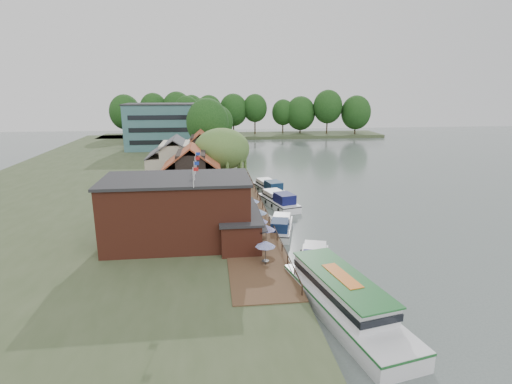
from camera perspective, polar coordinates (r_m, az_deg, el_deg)
name	(u,v)px	position (r m, az deg, el deg)	size (l,w,h in m)	color
ground	(319,241)	(47.58, 8.97, -6.94)	(260.00, 260.00, 0.00)	#4F5B58
land_bank	(118,178)	(81.25, -19.06, 1.88)	(50.00, 140.00, 1.00)	#384728
quay_deck	(243,210)	(55.17, -1.82, -2.54)	(6.00, 50.00, 0.10)	#47301E
quay_rail	(262,205)	(55.80, 0.89, -1.86)	(0.20, 49.00, 1.00)	black
pub	(196,210)	(43.45, -8.51, -2.53)	(20.00, 11.00, 7.30)	maroon
hotel_block	(174,126)	(113.38, -11.69, 9.22)	(25.40, 12.40, 12.30)	#38666B
cottage_a	(192,175)	(57.86, -9.13, 2.39)	(8.60, 7.60, 8.50)	black
cottage_b	(176,163)	(67.84, -11.35, 4.10)	(9.60, 8.60, 8.50)	beige
cottage_c	(201,154)	(76.49, -7.85, 5.43)	(7.60, 7.60, 8.50)	black
willow	(222,162)	(62.54, -4.86, 4.34)	(8.60, 8.60, 10.43)	#476B2D
umbrella_0	(265,253)	(38.10, 1.35, -8.67)	(1.95, 1.95, 2.38)	navy
umbrella_1	(266,236)	(42.29, 1.45, -6.24)	(2.00, 2.00, 2.38)	#201B97
umbrella_2	(259,227)	(44.67, 0.50, -5.08)	(1.94, 1.94, 2.38)	navy
umbrella_3	(258,218)	(47.66, 0.30, -3.78)	(2.15, 2.15, 2.38)	navy
umbrella_4	(248,210)	(50.75, -1.13, -2.63)	(2.42, 2.42, 2.38)	#1C219A
umbrella_5	(251,207)	(52.31, -0.67, -2.09)	(2.17, 2.17, 2.38)	navy
cruiser_0	(314,259)	(39.95, 8.32, -9.47)	(3.08, 9.54, 2.30)	white
cruiser_1	(281,225)	(49.30, 3.56, -4.66)	(2.92, 9.05, 2.16)	silver
cruiser_2	(279,199)	(59.94, 3.26, -0.95)	(3.32, 10.25, 2.50)	white
cruiser_3	(269,186)	(67.66, 1.88, 0.85)	(3.24, 10.01, 2.43)	silver
tour_boat	(346,298)	(32.61, 12.68, -14.60)	(4.21, 14.96, 3.27)	silver
swan	(323,292)	(36.10, 9.50, -13.94)	(0.44, 0.44, 0.44)	white
bank_tree_0	(208,133)	(84.47, -6.89, 8.34)	(8.72, 8.72, 14.38)	#143811
bank_tree_1	(212,135)	(93.05, -6.24, 8.03)	(6.92, 6.92, 11.46)	#143811
bank_tree_2	(218,131)	(99.19, -5.40, 8.71)	(7.22, 7.22, 12.30)	#143811
bank_tree_3	(187,120)	(121.67, -9.81, 10.10)	(7.40, 7.40, 14.17)	#143811
bank_tree_4	(202,120)	(127.23, -7.69, 10.18)	(7.93, 7.93, 13.32)	#143811
bank_tree_5	(192,116)	(138.39, -9.10, 10.64)	(8.08, 8.08, 14.08)	#143811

